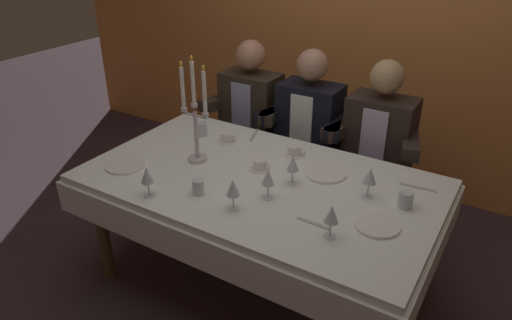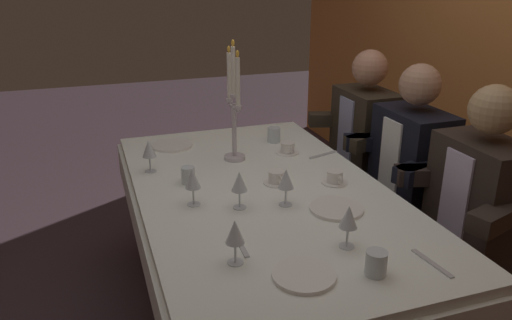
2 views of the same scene
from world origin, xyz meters
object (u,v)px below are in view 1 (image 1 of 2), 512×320
object	(u,v)px
dinner_plate_2	(125,165)
wine_glass_4	(268,178)
wine_glass_5	(331,215)
coffee_cup_2	(227,138)
dining_table	(259,196)
dinner_plate_0	(377,225)
candelabra	(195,119)
water_tumbler_0	(406,199)
seated_diner_0	(251,108)
seated_diner_2	(380,136)
wine_glass_0	(147,176)
coffee_cup_0	(295,151)
water_tumbler_2	(198,187)
dinner_plate_1	(325,173)
water_tumbler_1	(201,129)
seated_diner_1	(310,121)
wine_glass_2	(370,177)
wine_glass_1	(293,164)
wine_glass_3	(233,189)
coffee_cup_1	(260,165)

from	to	relation	value
dinner_plate_2	wine_glass_4	distance (m)	0.88
wine_glass_5	coffee_cup_2	world-z (taller)	wine_glass_5
dining_table	dinner_plate_2	distance (m)	0.78
dining_table	dinner_plate_0	world-z (taller)	dinner_plate_0
candelabra	water_tumbler_0	bearing A→B (deg)	6.50
seated_diner_0	seated_diner_2	world-z (taller)	same
dining_table	dinner_plate_0	xyz separation A→B (m)	(0.69, -0.10, 0.13)
wine_glass_0	coffee_cup_0	size ratio (longest dim) A/B	1.24
dinner_plate_2	seated_diner_0	world-z (taller)	seated_diner_0
water_tumbler_2	dinner_plate_0	bearing A→B (deg)	12.92
candelabra	water_tumbler_2	world-z (taller)	candelabra
dinner_plate_2	wine_glass_4	bearing A→B (deg)	8.68
coffee_cup_0	dining_table	bearing A→B (deg)	-96.48
wine_glass_0	water_tumbler_0	world-z (taller)	wine_glass_0
wine_glass_5	seated_diner_0	world-z (taller)	seated_diner_0
candelabra	wine_glass_5	size ratio (longest dim) A/B	3.77
dinner_plate_1	wine_glass_0	distance (m)	0.96
water_tumbler_0	coffee_cup_2	bearing A→B (deg)	171.96
dinner_plate_2	seated_diner_2	xyz separation A→B (m)	(1.10, 1.17, -0.01)
coffee_cup_0	coffee_cup_2	size ratio (longest dim) A/B	1.00
dining_table	water_tumbler_1	bearing A→B (deg)	154.87
dinner_plate_1	water_tumbler_1	xyz separation A→B (m)	(-0.90, 0.06, 0.04)
candelabra	seated_diner_1	world-z (taller)	candelabra
dinner_plate_1	wine_glass_2	bearing A→B (deg)	-20.09
wine_glass_5	coffee_cup_0	size ratio (longest dim) A/B	1.24
candelabra	coffee_cup_2	size ratio (longest dim) A/B	4.68
wine_glass_2	water_tumbler_0	bearing A→B (deg)	1.28
wine_glass_1	wine_glass_3	distance (m)	0.39
water_tumbler_0	coffee_cup_1	bearing A→B (deg)	-177.25
wine_glass_0	wine_glass_5	distance (m)	0.94
dinner_plate_1	water_tumbler_2	distance (m)	0.71
dinner_plate_1	wine_glass_5	size ratio (longest dim) A/B	1.38
wine_glass_0	wine_glass_2	bearing A→B (deg)	31.03
dining_table	seated_diner_1	world-z (taller)	seated_diner_1
wine_glass_2	dinner_plate_0	bearing A→B (deg)	-60.81
wine_glass_3	seated_diner_1	distance (m)	1.23
dinner_plate_0	dinner_plate_1	distance (m)	0.52
wine_glass_0	seated_diner_1	xyz separation A→B (m)	(0.26, 1.34, -0.12)
dinner_plate_1	water_tumbler_1	bearing A→B (deg)	175.97
water_tumbler_2	coffee_cup_2	xyz separation A→B (m)	(-0.23, 0.59, -0.01)
dinner_plate_0	wine_glass_0	world-z (taller)	wine_glass_0
wine_glass_0	seated_diner_2	xyz separation A→B (m)	(0.76, 1.34, -0.12)
dinner_plate_2	seated_diner_2	size ratio (longest dim) A/B	0.18
dinner_plate_0	wine_glass_1	xyz separation A→B (m)	(-0.51, 0.14, 0.11)
dining_table	wine_glass_5	size ratio (longest dim) A/B	11.83
water_tumbler_2	water_tumbler_1	bearing A→B (deg)	126.16
dinner_plate_2	wine_glass_3	size ratio (longest dim) A/B	1.37
wine_glass_2	seated_diner_0	bearing A→B (deg)	146.89
wine_glass_4	seated_diner_2	distance (m)	1.07
dinner_plate_1	wine_glass_3	world-z (taller)	wine_glass_3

